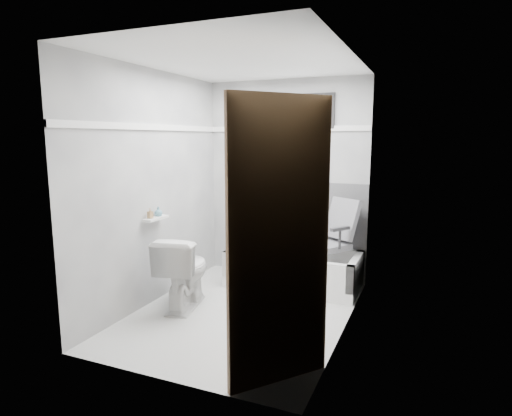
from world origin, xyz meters
The scene contains 19 objects.
floor centered at (0.00, 0.00, 0.00)m, with size 2.60×2.60×0.00m, color white.
ceiling centered at (0.00, 0.00, 2.40)m, with size 2.60×2.60×0.00m, color silver.
wall_back centered at (0.00, 1.30, 1.20)m, with size 2.00×0.02×2.40m, color slate.
wall_front centered at (0.00, -1.30, 1.20)m, with size 2.00×0.02×2.40m, color slate.
wall_left centered at (-1.00, 0.00, 1.20)m, with size 0.02×2.60×2.40m, color slate.
wall_right centered at (1.00, 0.00, 1.20)m, with size 0.02×2.60×2.40m, color slate.
bathtub centered at (0.23, 0.93, 0.21)m, with size 1.50×0.70×0.42m, color white, non-canonical shape.
office_chair centered at (0.58, 0.98, 0.58)m, with size 0.53×0.53×0.92m, color slate, non-canonical shape.
toilet centered at (-0.62, -0.07, 0.37)m, with size 0.42×0.75×0.74m, color white.
door centered at (0.98, -1.28, 1.00)m, with size 0.78×0.78×2.00m, color #52341E, non-canonical shape.
window centered at (0.25, 1.29, 2.02)m, with size 0.66×0.04×0.40m, color black, non-canonical shape.
backerboard centered at (0.25, 1.29, 0.80)m, with size 1.50×0.02×0.78m, color #4C4C4F.
trim_back centered at (0.00, 1.29, 1.82)m, with size 2.00×0.02×0.06m, color white.
trim_left centered at (-0.99, 0.00, 1.82)m, with size 0.02×2.60×0.06m, color white.
pole centered at (0.01, 1.06, 1.05)m, with size 0.02×0.02×1.95m, color white.
shelf centered at (-0.93, -0.08, 0.90)m, with size 0.10×0.32×0.03m, color silver.
soap_bottle_a centered at (-0.94, -0.16, 0.97)m, with size 0.05×0.05×0.10m, color #9C794E.
soap_bottle_b centered at (-0.94, -0.02, 0.96)m, with size 0.08×0.08×0.10m, color teal.
faucet centered at (-0.20, 1.27, 0.55)m, with size 0.26×0.10×0.16m, color silver, non-canonical shape.
Camera 1 is at (1.67, -3.65, 1.72)m, focal length 30.00 mm.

